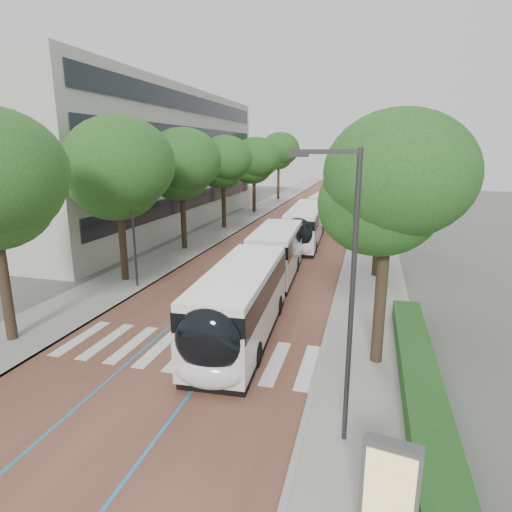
{
  "coord_description": "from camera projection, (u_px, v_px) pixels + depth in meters",
  "views": [
    {
      "loc": [
        7.09,
        -13.79,
        8.09
      ],
      "look_at": [
        1.26,
        8.1,
        2.4
      ],
      "focal_mm": 30.0,
      "sensor_mm": 36.0,
      "label": 1
    }
  ],
  "objects": [
    {
      "name": "streetlight_far",
      "position": [
        365.0,
        191.0,
        34.45
      ],
      "size": [
        1.82,
        0.2,
        8.0
      ],
      "color": "#323234",
      "rests_on": "sidewalk_right"
    },
    {
      "name": "lamp_post_left",
      "position": [
        133.0,
        220.0,
        24.68
      ],
      "size": [
        0.14,
        0.14,
        8.0
      ],
      "primitive_type": "cylinder",
      "color": "#323234",
      "rests_on": "sidewalk_left"
    },
    {
      "name": "road",
      "position": [
        311.0,
        215.0,
        54.15
      ],
      "size": [
        11.0,
        140.0,
        0.02
      ],
      "primitive_type": "cube",
      "color": "brown",
      "rests_on": "ground"
    },
    {
      "name": "streetlight_near",
      "position": [
        346.0,
        279.0,
        11.02
      ],
      "size": [
        1.82,
        0.2,
        8.0
      ],
      "color": "#323234",
      "rests_on": "sidewalk_right"
    },
    {
      "name": "kerb_left",
      "position": [
        268.0,
        212.0,
        55.53
      ],
      "size": [
        0.2,
        140.0,
        0.14
      ],
      "primitive_type": "cube",
      "color": "gray",
      "rests_on": "ground"
    },
    {
      "name": "hedge",
      "position": [
        420.0,
        382.0,
        14.26
      ],
      "size": [
        1.2,
        14.0,
        0.8
      ],
      "primitive_type": "cube",
      "color": "#184618",
      "rests_on": "sidewalk_right"
    },
    {
      "name": "ground",
      "position": [
        171.0,
        362.0,
        16.66
      ],
      "size": [
        160.0,
        160.0,
        0.0
      ],
      "primitive_type": "plane",
      "color": "#51544C",
      "rests_on": "ground"
    },
    {
      "name": "zebra_crossing",
      "position": [
        187.0,
        351.0,
        17.54
      ],
      "size": [
        10.55,
        3.6,
        0.01
      ],
      "color": "silver",
      "rests_on": "ground"
    },
    {
      "name": "bus_queued_2",
      "position": [
        338.0,
        195.0,
        61.74
      ],
      "size": [
        2.61,
        12.41,
        3.2
      ],
      "rotation": [
        0.0,
        0.0,
        -0.01
      ],
      "color": "silver",
      "rests_on": "ground"
    },
    {
      "name": "trees_right",
      "position": [
        380.0,
        172.0,
        34.64
      ],
      "size": [
        5.54,
        47.22,
        8.86
      ],
      "color": "black",
      "rests_on": "ground"
    },
    {
      "name": "bus_queued_0",
      "position": [
        305.0,
        225.0,
        37.14
      ],
      "size": [
        3.04,
        12.49,
        3.2
      ],
      "rotation": [
        0.0,
        0.0,
        0.04
      ],
      "color": "silver",
      "rests_on": "ground"
    },
    {
      "name": "lane_line_left",
      "position": [
        299.0,
        214.0,
        54.54
      ],
      "size": [
        0.12,
        126.0,
        0.01
      ],
      "primitive_type": "cube",
      "color": "teal",
      "rests_on": "road"
    },
    {
      "name": "office_building",
      "position": [
        118.0,
        159.0,
        46.06
      ],
      "size": [
        18.11,
        40.0,
        14.0
      ],
      "color": "#98968D",
      "rests_on": "ground"
    },
    {
      "name": "trees_left",
      "position": [
        212.0,
        164.0,
        40.25
      ],
      "size": [
        6.49,
        61.01,
        10.12
      ],
      "color": "black",
      "rests_on": "ground"
    },
    {
      "name": "sidewalk_right",
      "position": [
        372.0,
        216.0,
        52.26
      ],
      "size": [
        4.0,
        140.0,
        0.12
      ],
      "primitive_type": "cube",
      "color": "gray",
      "rests_on": "ground"
    },
    {
      "name": "lane_line_right",
      "position": [
        324.0,
        215.0,
        53.74
      ],
      "size": [
        0.12,
        126.0,
        0.01
      ],
      "primitive_type": "cube",
      "color": "teal",
      "rests_on": "road"
    },
    {
      "name": "bus_queued_1",
      "position": [
        327.0,
        207.0,
        49.23
      ],
      "size": [
        3.1,
        12.5,
        3.2
      ],
      "rotation": [
        0.0,
        0.0,
        -0.05
      ],
      "color": "silver",
      "rests_on": "ground"
    },
    {
      "name": "bus_queued_3",
      "position": [
        341.0,
        187.0,
        73.91
      ],
      "size": [
        2.98,
        12.48,
        3.2
      ],
      "rotation": [
        0.0,
        0.0,
        0.04
      ],
      "color": "silver",
      "rests_on": "ground"
    },
    {
      "name": "sidewalk_left",
      "position": [
        254.0,
        212.0,
        56.01
      ],
      "size": [
        4.0,
        140.0,
        0.12
      ],
      "primitive_type": "cube",
      "color": "gray",
      "rests_on": "ground"
    },
    {
      "name": "lead_bus",
      "position": [
        259.0,
        278.0,
        22.01
      ],
      "size": [
        3.52,
        18.51,
        3.2
      ],
      "rotation": [
        0.0,
        0.0,
        0.05
      ],
      "color": "black",
      "rests_on": "ground"
    },
    {
      "name": "ad_panel",
      "position": [
        389.0,
        492.0,
        8.62
      ],
      "size": [
        1.18,
        0.52,
        2.39
      ],
      "rotation": [
        0.0,
        0.0,
        -0.17
      ],
      "color": "#59595B",
      "rests_on": "sidewalk_right"
    },
    {
      "name": "kerb_right",
      "position": [
        356.0,
        216.0,
        52.73
      ],
      "size": [
        0.2,
        140.0,
        0.14
      ],
      "primitive_type": "cube",
      "color": "gray",
      "rests_on": "ground"
    }
  ]
}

